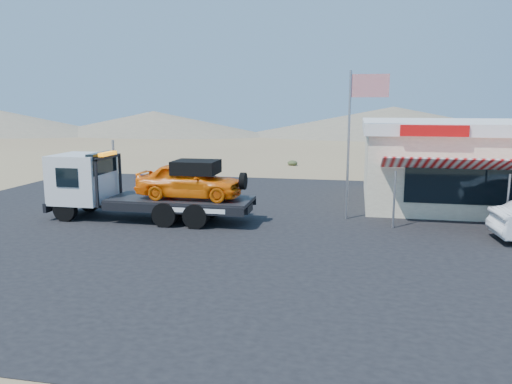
% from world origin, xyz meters
% --- Properties ---
extents(ground, '(120.00, 120.00, 0.00)m').
position_xyz_m(ground, '(0.00, 0.00, 0.00)').
color(ground, '#886C4D').
rests_on(ground, ground).
extents(asphalt_lot, '(32.00, 24.00, 0.02)m').
position_xyz_m(asphalt_lot, '(2.00, 3.00, 0.01)').
color(asphalt_lot, black).
rests_on(asphalt_lot, ground).
extents(tow_truck, '(8.23, 2.44, 2.75)m').
position_xyz_m(tow_truck, '(-3.39, 2.77, 1.48)').
color(tow_truck, black).
rests_on(tow_truck, asphalt_lot).
extents(jerky_store, '(10.40, 9.97, 3.90)m').
position_xyz_m(jerky_store, '(10.50, 8.97, 1.99)').
color(jerky_store, beige).
rests_on(jerky_store, asphalt_lot).
extents(flagpole, '(1.55, 0.10, 6.00)m').
position_xyz_m(flagpole, '(4.93, 4.50, 3.76)').
color(flagpole, '#99999E').
rests_on(flagpole, asphalt_lot).
extents(desert_scrub, '(22.38, 32.42, 0.75)m').
position_xyz_m(desert_scrub, '(-14.89, 8.68, 0.31)').
color(desert_scrub, '#2F3D20').
rests_on(desert_scrub, ground).
extents(distant_hills, '(126.00, 48.00, 4.20)m').
position_xyz_m(distant_hills, '(-9.77, 55.14, 1.89)').
color(distant_hills, '#726B59').
rests_on(distant_hills, ground).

